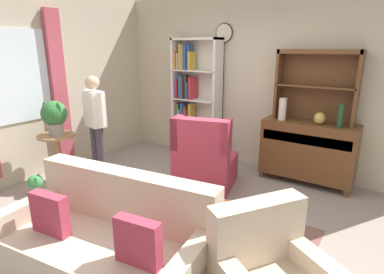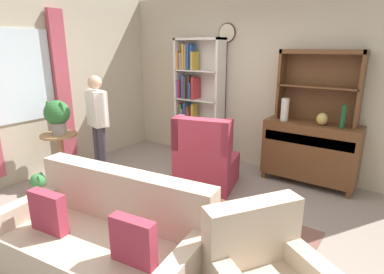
{
  "view_description": "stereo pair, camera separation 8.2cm",
  "coord_description": "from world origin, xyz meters",
  "px_view_note": "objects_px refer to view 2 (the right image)",
  "views": [
    {
      "loc": [
        2.04,
        -2.67,
        1.95
      ],
      "look_at": [
        0.1,
        0.2,
        0.95
      ],
      "focal_mm": 29.29,
      "sensor_mm": 36.0,
      "label": 1
    },
    {
      "loc": [
        2.11,
        -2.63,
        1.95
      ],
      "look_at": [
        0.1,
        0.2,
        0.95
      ],
      "focal_mm": 29.29,
      "sensor_mm": 36.0,
      "label": 2
    }
  ],
  "objects_px": {
    "sideboard": "(310,151)",
    "couch_floral": "(105,245)",
    "sideboard_hutch": "(320,76)",
    "vase_round": "(322,119)",
    "person_reading": "(98,120)",
    "plant_stand": "(61,152)",
    "book_stack": "(192,198)",
    "vase_tall": "(285,109)",
    "bottle_wine": "(343,117)",
    "bookshelf": "(195,100)",
    "wingback_chair": "(206,162)",
    "coffee_table": "(184,206)",
    "potted_plant_large": "(57,115)",
    "potted_plant_small": "(38,182)"
  },
  "relations": [
    {
      "from": "sideboard",
      "to": "vase_round",
      "type": "xyz_separation_m",
      "value": [
        0.13,
        -0.07,
        0.5
      ]
    },
    {
      "from": "plant_stand",
      "to": "book_stack",
      "type": "height_order",
      "value": "plant_stand"
    },
    {
      "from": "wingback_chair",
      "to": "plant_stand",
      "type": "distance_m",
      "value": 2.16
    },
    {
      "from": "sideboard_hutch",
      "to": "potted_plant_large",
      "type": "bearing_deg",
      "value": -144.92
    },
    {
      "from": "plant_stand",
      "to": "coffee_table",
      "type": "xyz_separation_m",
      "value": [
        2.36,
        -0.11,
        -0.09
      ]
    },
    {
      "from": "sideboard",
      "to": "person_reading",
      "type": "xyz_separation_m",
      "value": [
        -2.67,
        -1.6,
        0.4
      ]
    },
    {
      "from": "bottle_wine",
      "to": "potted_plant_small",
      "type": "bearing_deg",
      "value": -144.18
    },
    {
      "from": "bookshelf",
      "to": "coffee_table",
      "type": "xyz_separation_m",
      "value": [
        1.41,
        -2.22,
        -0.68
      ]
    },
    {
      "from": "couch_floral",
      "to": "person_reading",
      "type": "distance_m",
      "value": 2.38
    },
    {
      "from": "sideboard",
      "to": "plant_stand",
      "type": "relative_size",
      "value": 1.79
    },
    {
      "from": "sideboard_hutch",
      "to": "vase_tall",
      "type": "relative_size",
      "value": 3.4
    },
    {
      "from": "bottle_wine",
      "to": "book_stack",
      "type": "height_order",
      "value": "bottle_wine"
    },
    {
      "from": "bookshelf",
      "to": "coffee_table",
      "type": "distance_m",
      "value": 2.71
    },
    {
      "from": "vase_round",
      "to": "person_reading",
      "type": "xyz_separation_m",
      "value": [
        -2.8,
        -1.54,
        -0.1
      ]
    },
    {
      "from": "vase_round",
      "to": "wingback_chair",
      "type": "distance_m",
      "value": 1.7
    },
    {
      "from": "bookshelf",
      "to": "bottle_wine",
      "type": "height_order",
      "value": "bookshelf"
    },
    {
      "from": "vase_tall",
      "to": "bottle_wine",
      "type": "relative_size",
      "value": 1.04
    },
    {
      "from": "bookshelf",
      "to": "wingback_chair",
      "type": "xyz_separation_m",
      "value": [
        0.93,
        -1.07,
        -0.65
      ]
    },
    {
      "from": "bookshelf",
      "to": "vase_tall",
      "type": "height_order",
      "value": "bookshelf"
    },
    {
      "from": "wingback_chair",
      "to": "plant_stand",
      "type": "height_order",
      "value": "wingback_chair"
    },
    {
      "from": "sideboard_hutch",
      "to": "vase_round",
      "type": "height_order",
      "value": "sideboard_hutch"
    },
    {
      "from": "couch_floral",
      "to": "potted_plant_large",
      "type": "xyz_separation_m",
      "value": [
        -2.18,
        1.0,
        0.7
      ]
    },
    {
      "from": "couch_floral",
      "to": "bottle_wine",
      "type": "bearing_deg",
      "value": 66.96
    },
    {
      "from": "sideboard_hutch",
      "to": "vase_round",
      "type": "bearing_deg",
      "value": -53.52
    },
    {
      "from": "sideboard",
      "to": "vase_round",
      "type": "distance_m",
      "value": 0.52
    },
    {
      "from": "plant_stand",
      "to": "person_reading",
      "type": "xyz_separation_m",
      "value": [
        0.37,
        0.43,
        0.46
      ]
    },
    {
      "from": "vase_tall",
      "to": "coffee_table",
      "type": "relative_size",
      "value": 0.4
    },
    {
      "from": "bookshelf",
      "to": "vase_round",
      "type": "bearing_deg",
      "value": -3.81
    },
    {
      "from": "bottle_wine",
      "to": "person_reading",
      "type": "xyz_separation_m",
      "value": [
        -3.06,
        -1.51,
        -0.17
      ]
    },
    {
      "from": "sideboard",
      "to": "coffee_table",
      "type": "height_order",
      "value": "sideboard"
    },
    {
      "from": "plant_stand",
      "to": "potted_plant_small",
      "type": "bearing_deg",
      "value": -75.54
    },
    {
      "from": "potted_plant_large",
      "to": "wingback_chair",
      "type": "bearing_deg",
      "value": 28.84
    },
    {
      "from": "plant_stand",
      "to": "potted_plant_large",
      "type": "relative_size",
      "value": 1.47
    },
    {
      "from": "sideboard",
      "to": "potted_plant_large",
      "type": "xyz_separation_m",
      "value": [
        -3.03,
        -2.02,
        0.51
      ]
    },
    {
      "from": "vase_tall",
      "to": "potted_plant_small",
      "type": "xyz_separation_m",
      "value": [
        -2.54,
        -2.4,
        -0.92
      ]
    },
    {
      "from": "vase_tall",
      "to": "person_reading",
      "type": "bearing_deg",
      "value": -146.24
    },
    {
      "from": "vase_tall",
      "to": "book_stack",
      "type": "xyz_separation_m",
      "value": [
        -0.21,
        -2.01,
        -0.64
      ]
    },
    {
      "from": "sideboard_hutch",
      "to": "plant_stand",
      "type": "xyz_separation_m",
      "value": [
        -3.04,
        -2.14,
        -1.11
      ]
    },
    {
      "from": "plant_stand",
      "to": "bottle_wine",
      "type": "bearing_deg",
      "value": 29.47
    },
    {
      "from": "sideboard",
      "to": "book_stack",
      "type": "relative_size",
      "value": 7.05
    },
    {
      "from": "wingback_chair",
      "to": "book_stack",
      "type": "xyz_separation_m",
      "value": [
        0.55,
        -1.1,
        0.06
      ]
    },
    {
      "from": "sideboard_hutch",
      "to": "vase_tall",
      "type": "height_order",
      "value": "sideboard_hutch"
    },
    {
      "from": "vase_tall",
      "to": "book_stack",
      "type": "bearing_deg",
      "value": -96.04
    },
    {
      "from": "bookshelf",
      "to": "book_stack",
      "type": "xyz_separation_m",
      "value": [
        1.48,
        -2.17,
        -0.59
      ]
    },
    {
      "from": "book_stack",
      "to": "coffee_table",
      "type": "bearing_deg",
      "value": -148.97
    },
    {
      "from": "couch_floral",
      "to": "plant_stand",
      "type": "xyz_separation_m",
      "value": [
        -2.19,
        0.99,
        0.13
      ]
    },
    {
      "from": "couch_floral",
      "to": "sideboard",
      "type": "bearing_deg",
      "value": 74.17
    },
    {
      "from": "bookshelf",
      "to": "person_reading",
      "type": "bearing_deg",
      "value": -109.09
    },
    {
      "from": "plant_stand",
      "to": "sideboard",
      "type": "bearing_deg",
      "value": 33.7
    },
    {
      "from": "sideboard",
      "to": "couch_floral",
      "type": "distance_m",
      "value": 3.15
    }
  ]
}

